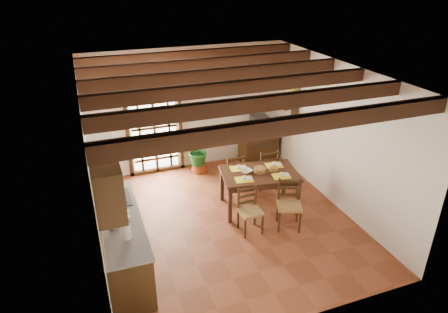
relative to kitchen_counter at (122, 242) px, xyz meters
name	(u,v)px	position (x,y,z in m)	size (l,w,h in m)	color
ground_plane	(226,221)	(1.96, 0.60, -0.47)	(5.00, 5.00, 0.00)	brown
room_shell	(227,131)	(1.96, 0.60, 1.34)	(4.52, 5.02, 2.81)	silver
ceiling_beams	(227,80)	(1.96, 0.60, 2.22)	(4.50, 4.34, 0.20)	black
french_door	(154,124)	(1.16, 3.05, 0.70)	(1.26, 0.11, 2.32)	white
kitchen_counter	(122,242)	(0.00, 0.00, 0.00)	(0.64, 2.25, 1.38)	#342210
upper_cabinet	(107,187)	(-0.12, -0.70, 1.38)	(0.35, 0.80, 0.70)	#342210
range_hood	(102,155)	(-0.09, 0.55, 1.26)	(0.38, 0.60, 0.54)	white
counter_items	(118,212)	(0.00, 0.09, 0.49)	(0.50, 1.43, 0.25)	black
dining_table	(259,177)	(2.72, 0.84, 0.20)	(1.57, 1.14, 0.78)	#391E12
chair_near_left	(250,218)	(2.24, 0.17, -0.21)	(0.39, 0.38, 0.84)	#A98148
chair_near_right	(289,213)	(2.95, 0.06, -0.18)	(0.55, 0.54, 0.92)	#A98148
chair_far_left	(233,179)	(2.49, 1.62, -0.20)	(0.40, 0.38, 0.86)	#A98148
chair_far_right	(266,175)	(3.19, 1.50, -0.18)	(0.46, 0.44, 0.93)	#A98148
table_setting	(260,170)	(2.72, 0.84, 0.36)	(1.04, 0.70, 0.10)	yellow
table_bowl	(246,171)	(2.47, 0.93, 0.33)	(0.22, 0.22, 0.05)	white
sideboard	(259,144)	(3.63, 2.83, -0.08)	(0.92, 0.42, 0.78)	#342210
crt_tv	(260,122)	(3.63, 2.82, 0.50)	(0.40, 0.38, 0.33)	black
fuse_box	(249,88)	(3.46, 3.08, 1.28)	(0.25, 0.03, 0.32)	white
plant_pot	(199,167)	(2.06, 2.71, -0.36)	(0.39, 0.39, 0.24)	maroon
potted_plant	(198,149)	(2.06, 2.71, 0.10)	(1.62, 1.39, 1.81)	#144C19
wall_shelf	(291,106)	(4.10, 2.20, 1.04)	(0.20, 0.42, 0.20)	#342210
shelf_vase	(292,100)	(4.10, 2.20, 1.18)	(0.15, 0.15, 0.15)	#B2BFB2
shelf_flowers	(292,91)	(4.10, 2.20, 1.38)	(0.14, 0.14, 0.36)	yellow
framed_picture	(296,82)	(4.18, 2.20, 1.58)	(0.03, 0.32, 0.32)	brown
pendant_lamp	(260,106)	(2.72, 0.94, 1.60)	(0.36, 0.36, 0.84)	black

